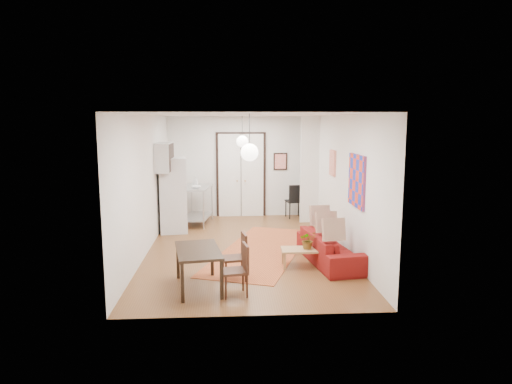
{
  "coord_description": "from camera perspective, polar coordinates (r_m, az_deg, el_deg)",
  "views": [
    {
      "loc": [
        -0.35,
        -9.7,
        2.79
      ],
      "look_at": [
        0.23,
        0.03,
        1.25
      ],
      "focal_mm": 32.0,
      "sensor_mm": 36.0,
      "label": 1
    }
  ],
  "objects": [
    {
      "name": "ceiling",
      "position": [
        9.71,
        -1.37,
        9.62
      ],
      "size": [
        4.2,
        7.0,
        0.02
      ],
      "primitive_type": "cube",
      "color": "silver",
      "rests_on": "wall_back"
    },
    {
      "name": "dining_chair_near",
      "position": [
        8.13,
        -2.77,
        -7.56
      ],
      "size": [
        0.46,
        0.59,
        0.84
      ],
      "rotation": [
        0.0,
        0.0,
        -1.4
      ],
      "color": "#391E12",
      "rests_on": "floor"
    },
    {
      "name": "coffee_table",
      "position": [
        8.83,
        5.85,
        -7.38
      ],
      "size": [
        0.82,
        0.47,
        0.36
      ],
      "rotation": [
        0.0,
        0.0,
        -0.02
      ],
      "color": "#A57D4E",
      "rests_on": "floor"
    },
    {
      "name": "dining_chair_far",
      "position": [
        7.46,
        -2.7,
        -9.09
      ],
      "size": [
        0.46,
        0.59,
        0.84
      ],
      "rotation": [
        0.0,
        0.0,
        -1.4
      ],
      "color": "#391E12",
      "rests_on": "floor"
    },
    {
      "name": "kilim_rug",
      "position": [
        9.95,
        0.69,
        -7.29
      ],
      "size": [
        2.79,
        4.37,
        0.01
      ],
      "primitive_type": "cube",
      "rotation": [
        0.0,
        0.0,
        -0.33
      ],
      "color": "#BD612F",
      "rests_on": "floor"
    },
    {
      "name": "wall_cabinet",
      "position": [
        11.35,
        -11.4,
        4.3
      ],
      "size": [
        0.35,
        1.0,
        0.7
      ],
      "primitive_type": "cube",
      "color": "silver",
      "rests_on": "wall_left"
    },
    {
      "name": "wall_back",
      "position": [
        13.28,
        -1.9,
        3.18
      ],
      "size": [
        4.2,
        0.02,
        2.9
      ],
      "primitive_type": "cube",
      "color": "silver",
      "rests_on": "floor"
    },
    {
      "name": "painting_popart",
      "position": [
        8.87,
        12.48,
        1.38
      ],
      "size": [
        0.05,
        1.0,
        1.0
      ],
      "primitive_type": "cube",
      "color": "red",
      "rests_on": "wall_right"
    },
    {
      "name": "wall_front",
      "position": [
        6.36,
        -0.18,
        -3.2
      ],
      "size": [
        4.2,
        0.02,
        2.9
      ],
      "primitive_type": "cube",
      "color": "silver",
      "rests_on": "floor"
    },
    {
      "name": "wall_left",
      "position": [
        9.95,
        -13.52,
        0.99
      ],
      "size": [
        0.02,
        7.0,
        2.9
      ],
      "primitive_type": "cube",
      "color": "silver",
      "rests_on": "floor"
    },
    {
      "name": "sofa",
      "position": [
        9.17,
        9.31,
        -6.92
      ],
      "size": [
        1.07,
        2.13,
        0.6
      ],
      "primitive_type": "imported",
      "rotation": [
        0.0,
        0.0,
        1.71
      ],
      "color": "maroon",
      "rests_on": "floor"
    },
    {
      "name": "stub_partition",
      "position": [
        12.52,
        6.72,
        2.77
      ],
      "size": [
        0.5,
        0.1,
        2.9
      ],
      "primitive_type": "cube",
      "color": "silver",
      "rests_on": "floor"
    },
    {
      "name": "double_doors",
      "position": [
        13.26,
        -1.89,
        2.08
      ],
      "size": [
        1.44,
        0.06,
        2.5
      ],
      "primitive_type": "cube",
      "color": "white",
      "rests_on": "wall_back"
    },
    {
      "name": "wall_right",
      "position": [
        10.1,
        10.65,
        1.19
      ],
      "size": [
        0.02,
        7.0,
        2.9
      ],
      "primitive_type": "cube",
      "color": "silver",
      "rests_on": "floor"
    },
    {
      "name": "dining_table",
      "position": [
        7.7,
        -7.25,
        -7.64
      ],
      "size": [
        0.89,
        1.32,
        0.67
      ],
      "rotation": [
        0.0,
        0.0,
        0.17
      ],
      "color": "black",
      "rests_on": "floor"
    },
    {
      "name": "potted_plant",
      "position": [
        8.78,
        6.52,
        -5.96
      ],
      "size": [
        0.32,
        0.28,
        0.35
      ],
      "primitive_type": "imported",
      "rotation": [
        0.0,
        0.0,
        -0.02
      ],
      "color": "#2F6931",
      "rests_on": "coffee_table"
    },
    {
      "name": "pendant_front",
      "position": [
        7.73,
        -0.81,
        4.97
      ],
      "size": [
        0.3,
        0.3,
        0.8
      ],
      "color": "white",
      "rests_on": "ceiling"
    },
    {
      "name": "poster_back",
      "position": [
        13.31,
        3.06,
        3.84
      ],
      "size": [
        0.4,
        0.03,
        0.5
      ],
      "primitive_type": "cube",
      "color": "red",
      "rests_on": "wall_back"
    },
    {
      "name": "soap_bottle",
      "position": [
        12.59,
        -7.57,
        1.34
      ],
      "size": [
        0.11,
        0.12,
        0.21
      ],
      "primitive_type": "imported",
      "rotation": [
        0.0,
        0.0,
        -0.22
      ],
      "color": "teal",
      "rests_on": "kitchen_counter"
    },
    {
      "name": "painting_abstract",
      "position": [
        10.83,
        9.56,
        3.6
      ],
      "size": [
        0.05,
        0.5,
        0.6
      ],
      "primitive_type": "cube",
      "color": "beige",
      "rests_on": "wall_right"
    },
    {
      "name": "floor",
      "position": [
        10.1,
        -1.31,
        -7.06
      ],
      "size": [
        7.0,
        7.0,
        0.0
      ],
      "primitive_type": "plane",
      "color": "brown",
      "rests_on": "ground"
    },
    {
      "name": "pendant_back",
      "position": [
        11.72,
        -1.72,
        6.34
      ],
      "size": [
        0.3,
        0.3,
        0.8
      ],
      "color": "white",
      "rests_on": "ceiling"
    },
    {
      "name": "kitchen_counter",
      "position": [
        12.41,
        -7.38,
        -0.86
      ],
      "size": [
        0.85,
        1.42,
        1.03
      ],
      "rotation": [
        0.0,
        0.0,
        -0.14
      ],
      "color": "#B9BCBE",
      "rests_on": "floor"
    },
    {
      "name": "fridge",
      "position": [
        11.56,
        -10.33,
        -0.41
      ],
      "size": [
        0.74,
        0.74,
        1.87
      ],
      "primitive_type": "cube",
      "rotation": [
        0.0,
        0.0,
        0.14
      ],
      "color": "silver",
      "rests_on": "floor"
    },
    {
      "name": "black_side_chair",
      "position": [
        13.26,
        4.76,
        -0.68
      ],
      "size": [
        0.52,
        0.52,
        0.98
      ],
      "rotation": [
        0.0,
        0.0,
        3.31
      ],
      "color": "black",
      "rests_on": "floor"
    },
    {
      "name": "print_left",
      "position": [
        11.86,
        -11.79,
        4.73
      ],
      "size": [
        0.03,
        0.44,
        0.54
      ],
      "primitive_type": "cube",
      "color": "#975E3F",
      "rests_on": "wall_left"
    },
    {
      "name": "bowl",
      "position": [
        12.06,
        -7.51,
        0.64
      ],
      "size": [
        0.29,
        0.29,
        0.06
      ],
      "primitive_type": "imported",
      "rotation": [
        0.0,
        0.0,
        -0.22
      ],
      "color": "beige",
      "rests_on": "kitchen_counter"
    }
  ]
}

